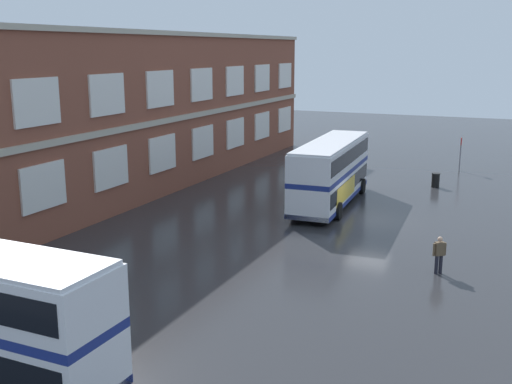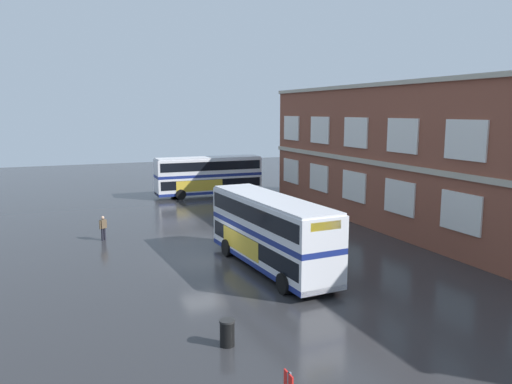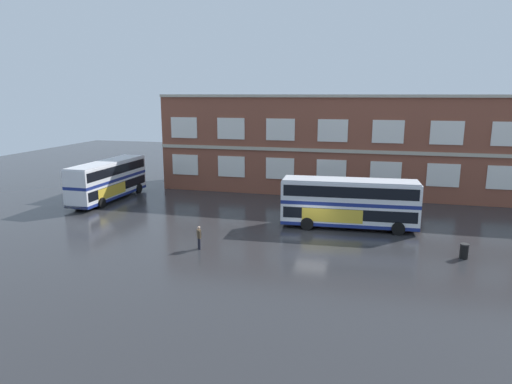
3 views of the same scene
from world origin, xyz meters
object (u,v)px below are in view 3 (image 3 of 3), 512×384
object	(u,v)px
double_decker_middle	(349,203)
double_decker_near	(108,180)
waiting_passenger	(199,237)
station_litter_bin	(464,251)

from	to	relation	value
double_decker_middle	double_decker_near	bearing A→B (deg)	170.69
double_decker_near	double_decker_middle	size ratio (longest dim) A/B	0.99
double_decker_near	double_decker_middle	bearing A→B (deg)	-9.31
waiting_passenger	station_litter_bin	xyz separation A→B (m)	(18.00, 2.70, -0.41)
double_decker_middle	waiting_passenger	size ratio (longest dim) A/B	6.55
double_decker_near	waiting_passenger	xyz separation A→B (m)	(14.83, -12.14, -1.22)
double_decker_near	station_litter_bin	xyz separation A→B (m)	(32.83, -9.44, -1.63)
double_decker_near	waiting_passenger	world-z (taller)	double_decker_near
double_decker_middle	waiting_passenger	world-z (taller)	double_decker_middle
double_decker_middle	station_litter_bin	xyz separation A→B (m)	(7.98, -5.36, -1.63)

